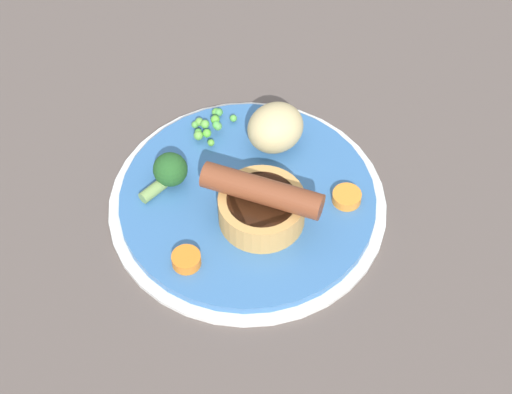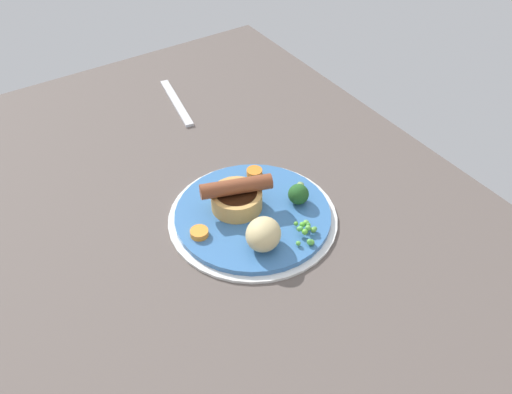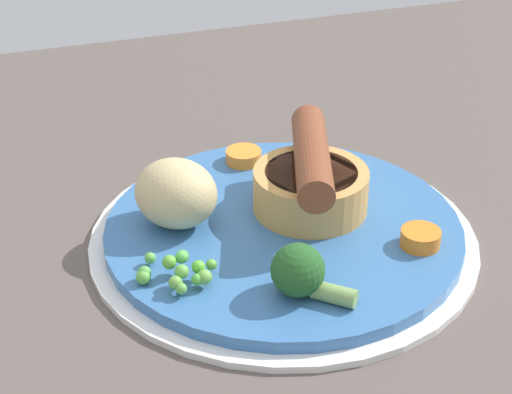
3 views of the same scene
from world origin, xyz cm
name	(u,v)px [view 3 (image 3 of 3)]	position (x,y,z in cm)	size (l,w,h in cm)	color
dining_table	(337,227)	(0.00, 0.00, 1.50)	(110.00, 80.00, 3.00)	#564C47
dinner_plate	(283,235)	(5.32, 2.57, 3.57)	(26.82, 26.82, 1.40)	silver
sausage_pudding	(311,181)	(2.79, 1.17, 6.63)	(8.10, 11.42, 5.46)	tan
pea_pile	(176,271)	(13.92, 6.56, 5.25)	(5.12, 4.60, 1.72)	#5BB147
broccoli_floret_far	(301,272)	(7.01, 10.15, 5.97)	(4.82, 4.62, 3.34)	#235623
potato_chunk_1	(176,194)	(12.16, 0.13, 6.77)	(5.16, 5.81, 4.74)	#CCB77F
carrot_slice_0	(244,156)	(5.12, -6.88, 4.90)	(2.78, 2.78, 0.99)	orange
carrot_slice_2	(420,238)	(-2.38, 7.85, 4.97)	(2.66, 2.66, 1.14)	orange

